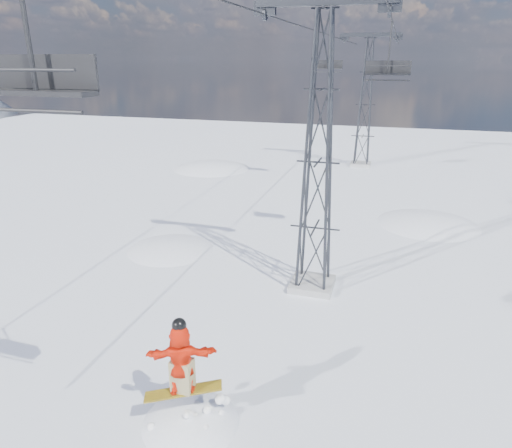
# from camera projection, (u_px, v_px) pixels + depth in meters

# --- Properties ---
(ground) EXTENTS (120.00, 120.00, 0.00)m
(ground) POSITION_uv_depth(u_px,v_px,m) (233.00, 412.00, 12.77)
(ground) COLOR white
(ground) RESTS_ON ground
(snow_terrain) EXTENTS (39.00, 37.00, 22.00)m
(snow_terrain) POSITION_uv_depth(u_px,v_px,m) (268.00, 310.00, 36.45)
(snow_terrain) COLOR white
(snow_terrain) RESTS_ON ground
(lift_tower_near) EXTENTS (5.20, 1.80, 11.43)m
(lift_tower_near) POSITION_uv_depth(u_px,v_px,m) (318.00, 163.00, 17.89)
(lift_tower_near) COLOR #999999
(lift_tower_near) RESTS_ON ground
(lift_tower_far) EXTENTS (5.20, 1.80, 11.43)m
(lift_tower_far) POSITION_uv_depth(u_px,v_px,m) (365.00, 105.00, 40.39)
(lift_tower_far) COLOR #999999
(lift_tower_far) RESTS_ON ground
(haul_cables) EXTENTS (4.46, 51.00, 0.06)m
(haul_cables) POSITION_uv_depth(u_px,v_px,m) (355.00, 31.00, 26.41)
(haul_cables) COLOR black
(haul_cables) RESTS_ON ground
(lift_chair_near) EXTENTS (1.82, 0.52, 2.25)m
(lift_chair_near) POSITION_uv_depth(u_px,v_px,m) (37.00, 78.00, 6.53)
(lift_chair_near) COLOR black
(lift_chair_near) RESTS_ON ground
(lift_chair_mid) EXTENTS (1.97, 0.57, 2.44)m
(lift_chair_mid) POSITION_uv_depth(u_px,v_px,m) (388.00, 69.00, 20.00)
(lift_chair_mid) COLOR black
(lift_chair_mid) RESTS_ON ground
(lift_chair_far) EXTENTS (1.96, 0.56, 2.43)m
(lift_chair_far) POSITION_uv_depth(u_px,v_px,m) (328.00, 65.00, 32.13)
(lift_chair_far) COLOR black
(lift_chair_far) RESTS_ON ground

